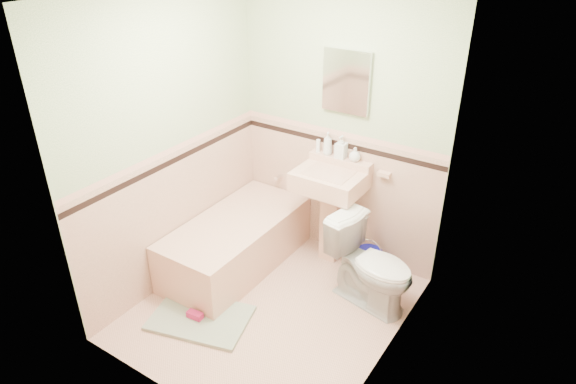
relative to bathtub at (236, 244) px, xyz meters
The scene contains 31 objects.
floor 0.75m from the bathtub, 27.65° to the right, with size 2.20×2.20×0.00m, color #E1AC93.
wall_back 1.43m from the bathtub, 50.71° to the left, with size 2.50×2.50×0.00m, color #F9EECB.
wall_front 1.87m from the bathtub, 66.22° to the right, with size 2.50×2.50×0.00m, color #F9EECB.
wall_left 1.14m from the bathtub, 138.27° to the right, with size 2.50×2.50×0.00m, color #F9EECB.
wall_right 1.95m from the bathtub, 11.45° to the right, with size 2.50×2.50×0.00m, color #F9EECB.
wainscot_back 1.05m from the bathtub, 50.27° to the left, with size 2.00×2.00×0.00m, color beige.
wainscot_front 1.60m from the bathtub, 66.05° to the right, with size 2.00×2.00×0.00m, color beige.
wainscot_left 0.61m from the bathtub, 137.33° to the right, with size 2.20×2.20×0.00m, color beige.
wainscot_right 1.69m from the bathtub, 11.53° to the right, with size 2.20×2.20×0.00m, color beige.
accent_back 1.33m from the bathtub, 50.04° to the left, with size 2.00×2.00×0.00m, color black.
accent_front 1.79m from the bathtub, 65.95° to the right, with size 2.00×2.00×0.00m, color black.
accent_left 1.02m from the bathtub, 136.85° to the right, with size 2.20×2.20×0.00m, color black.
accent_right 1.87m from the bathtub, 11.57° to the right, with size 2.20×2.20×0.00m, color black.
cap_back 1.40m from the bathtub, 50.04° to the left, with size 2.00×2.00×0.00m, color #E1A28E.
cap_front 1.84m from the bathtub, 65.95° to the right, with size 2.00×2.00×0.00m, color #E1A28E.
cap_left 1.11m from the bathtub, 136.85° to the right, with size 2.20×2.20×0.00m, color #E1A28E.
cap_right 1.92m from the bathtub, 11.57° to the right, with size 2.20×2.20×0.00m, color #E1A28E.
bathtub is the anchor object (origin of this frame).
tub_faucet 0.83m from the bathtub, 90.00° to the left, with size 0.04×0.04×0.12m, color silver.
sink 0.90m from the bathtub, 37.93° to the left, with size 0.60×0.49×0.95m, color #DCA58B, non-canonical shape.
sink_faucet 1.20m from the bathtub, 44.58° to the left, with size 0.02×0.02×0.10m, color silver.
medicine_cabinet 1.78m from the bathtub, 47.42° to the left, with size 0.43×0.04×0.54m, color white.
soap_dish 1.51m from the bathtub, 33.57° to the left, with size 0.11×0.06×0.04m, color #DCA58B.
soap_bottle_left 1.26m from the bathtub, 52.60° to the left, with size 0.08×0.08×0.21m, color #B2B2B2.
soap_bottle_mid 1.33m from the bathtub, 46.22° to the left, with size 0.09×0.10×0.21m, color #B2B2B2.
soap_bottle_right 1.38m from the bathtub, 40.96° to the left, with size 0.10×0.10×0.13m, color #B2B2B2.
tube 1.19m from the bathtub, 57.99° to the left, with size 0.04×0.04×0.12m, color white.
toilet 1.30m from the bathtub, ahead, with size 0.43×0.75×0.76m, color white.
bucket 1.24m from the bathtub, 27.64° to the left, with size 0.23×0.23×0.23m, color #1617BE, non-canonical shape.
bath_mat 0.83m from the bathtub, 73.86° to the right, with size 0.78×0.52×0.03m, color #95A085.
shoe 0.84m from the bathtub, 76.31° to the right, with size 0.13×0.06×0.05m, color #BF1E59.
Camera 1 is at (1.95, -2.73, 2.91)m, focal length 31.86 mm.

